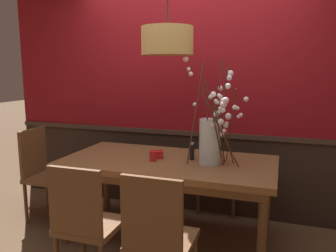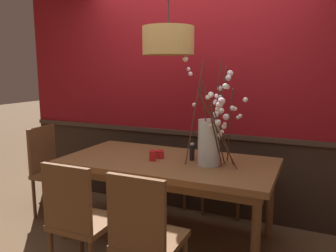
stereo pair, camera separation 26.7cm
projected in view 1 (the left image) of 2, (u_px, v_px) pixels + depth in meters
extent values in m
plane|color=brown|center=(168.00, 238.00, 3.19)|extent=(24.00, 24.00, 0.00)
cube|color=#2D2119|center=(189.00, 171.00, 3.83)|extent=(4.47, 0.12, 0.87)
cube|color=#3E2E24|center=(190.00, 132.00, 3.74)|extent=(4.47, 0.14, 0.05)
cube|color=maroon|center=(191.00, 48.00, 3.60)|extent=(4.47, 0.12, 1.89)
cube|color=brown|center=(168.00, 162.00, 3.06)|extent=(1.93, 0.97, 0.05)
cube|color=brown|center=(168.00, 169.00, 3.07)|extent=(1.82, 0.86, 0.08)
cylinder|color=brown|center=(63.00, 206.00, 3.04)|extent=(0.07, 0.07, 0.72)
cylinder|color=brown|center=(262.00, 237.00, 2.48)|extent=(0.07, 0.07, 0.72)
cylinder|color=brown|center=(106.00, 179.00, 3.78)|extent=(0.07, 0.07, 0.72)
cylinder|color=brown|center=(267.00, 198.00, 3.22)|extent=(0.07, 0.07, 0.72)
cube|color=brown|center=(162.00, 241.00, 2.25)|extent=(0.42, 0.43, 0.04)
cube|color=brown|center=(151.00, 216.00, 2.02)|extent=(0.40, 0.04, 0.49)
cube|color=brown|center=(219.00, 171.00, 3.76)|extent=(0.45, 0.42, 0.04)
cube|color=brown|center=(222.00, 146.00, 3.89)|extent=(0.43, 0.04, 0.46)
cylinder|color=brown|center=(234.00, 199.00, 3.58)|extent=(0.04, 0.04, 0.44)
cylinder|color=brown|center=(198.00, 195.00, 3.70)|extent=(0.04, 0.04, 0.44)
cylinder|color=brown|center=(237.00, 188.00, 3.91)|extent=(0.04, 0.04, 0.44)
cylinder|color=brown|center=(205.00, 185.00, 4.03)|extent=(0.04, 0.04, 0.44)
cube|color=brown|center=(91.00, 226.00, 2.45)|extent=(0.42, 0.41, 0.04)
cube|color=brown|center=(75.00, 202.00, 2.24)|extent=(0.40, 0.04, 0.47)
cylinder|color=brown|center=(84.00, 240.00, 2.71)|extent=(0.04, 0.04, 0.43)
cylinder|color=brown|center=(124.00, 248.00, 2.60)|extent=(0.04, 0.04, 0.43)
cube|color=brown|center=(169.00, 165.00, 3.97)|extent=(0.43, 0.41, 0.04)
cube|color=brown|center=(173.00, 143.00, 4.10)|extent=(0.40, 0.05, 0.42)
cylinder|color=brown|center=(180.00, 191.00, 3.80)|extent=(0.04, 0.04, 0.44)
cylinder|color=brown|center=(150.00, 188.00, 3.91)|extent=(0.04, 0.04, 0.44)
cylinder|color=brown|center=(187.00, 182.00, 4.12)|extent=(0.04, 0.04, 0.44)
cylinder|color=brown|center=(159.00, 179.00, 4.23)|extent=(0.04, 0.04, 0.44)
cube|color=brown|center=(50.00, 178.00, 3.53)|extent=(0.45, 0.44, 0.04)
cube|color=brown|center=(33.00, 152.00, 3.54)|extent=(0.06, 0.40, 0.50)
cylinder|color=brown|center=(76.00, 195.00, 3.70)|extent=(0.04, 0.04, 0.44)
cylinder|color=brown|center=(57.00, 207.00, 3.36)|extent=(0.04, 0.04, 0.44)
cylinder|color=brown|center=(47.00, 192.00, 3.79)|extent=(0.04, 0.04, 0.44)
cylinder|color=brown|center=(26.00, 204.00, 3.45)|extent=(0.04, 0.04, 0.44)
cylinder|color=silver|center=(210.00, 142.00, 2.89)|extent=(0.19, 0.19, 0.40)
cylinder|color=silver|center=(210.00, 158.00, 2.92)|extent=(0.17, 0.17, 0.09)
cylinder|color=#472D23|center=(223.00, 131.00, 2.80)|extent=(0.17, 0.24, 0.61)
sphere|color=white|center=(228.00, 116.00, 2.72)|extent=(0.05, 0.05, 0.05)
sphere|color=white|center=(238.00, 108.00, 2.69)|extent=(0.03, 0.03, 0.03)
sphere|color=white|center=(235.00, 107.00, 2.68)|extent=(0.04, 0.04, 0.04)
cylinder|color=#472D23|center=(220.00, 135.00, 2.80)|extent=(0.06, 0.29, 0.54)
sphere|color=white|center=(227.00, 123.00, 2.77)|extent=(0.03, 0.03, 0.03)
sphere|color=white|center=(222.00, 134.00, 2.77)|extent=(0.04, 0.04, 0.04)
sphere|color=white|center=(226.00, 126.00, 2.78)|extent=(0.04, 0.04, 0.04)
sphere|color=white|center=(224.00, 131.00, 2.76)|extent=(0.03, 0.03, 0.03)
cylinder|color=#472D23|center=(216.00, 112.00, 2.89)|extent=(0.12, 0.14, 0.90)
sphere|color=white|center=(220.00, 88.00, 2.83)|extent=(0.04, 0.04, 0.04)
sphere|color=white|center=(216.00, 101.00, 2.90)|extent=(0.04, 0.04, 0.04)
sphere|color=white|center=(221.00, 97.00, 2.87)|extent=(0.04, 0.04, 0.04)
sphere|color=white|center=(217.00, 114.00, 2.85)|extent=(0.05, 0.05, 0.05)
sphere|color=white|center=(216.00, 113.00, 2.93)|extent=(0.04, 0.04, 0.04)
sphere|color=white|center=(219.00, 113.00, 2.92)|extent=(0.04, 0.04, 0.04)
cylinder|color=#472D23|center=(221.00, 131.00, 2.72)|extent=(0.30, 0.18, 0.64)
sphere|color=white|center=(225.00, 101.00, 2.57)|extent=(0.05, 0.05, 0.05)
sphere|color=white|center=(225.00, 102.00, 2.58)|extent=(0.04, 0.04, 0.04)
sphere|color=white|center=(223.00, 105.00, 2.58)|extent=(0.05, 0.05, 0.05)
sphere|color=white|center=(221.00, 122.00, 2.70)|extent=(0.05, 0.05, 0.05)
sphere|color=white|center=(225.00, 105.00, 2.60)|extent=(0.03, 0.03, 0.03)
cylinder|color=#472D23|center=(215.00, 124.00, 2.76)|extent=(0.14, 0.20, 0.73)
sphere|color=white|center=(217.00, 102.00, 2.70)|extent=(0.03, 0.03, 0.03)
sphere|color=white|center=(219.00, 96.00, 2.67)|extent=(0.03, 0.03, 0.03)
sphere|color=white|center=(213.00, 125.00, 2.79)|extent=(0.05, 0.05, 0.05)
sphere|color=white|center=(228.00, 86.00, 2.62)|extent=(0.04, 0.04, 0.04)
sphere|color=white|center=(220.00, 109.00, 2.67)|extent=(0.03, 0.03, 0.03)
cylinder|color=#472D23|center=(195.00, 113.00, 2.89)|extent=(0.10, 0.19, 0.89)
sphere|color=white|center=(195.00, 104.00, 2.92)|extent=(0.04, 0.04, 0.04)
sphere|color=white|center=(189.00, 69.00, 2.90)|extent=(0.03, 0.03, 0.03)
sphere|color=white|center=(191.00, 74.00, 2.89)|extent=(0.04, 0.04, 0.04)
sphere|color=white|center=(186.00, 59.00, 2.88)|extent=(0.05, 0.05, 0.05)
cylinder|color=#472D23|center=(220.00, 116.00, 2.85)|extent=(0.14, 0.15, 0.84)
sphere|color=white|center=(228.00, 87.00, 2.84)|extent=(0.04, 0.04, 0.04)
sphere|color=white|center=(231.00, 73.00, 2.82)|extent=(0.05, 0.05, 0.05)
sphere|color=white|center=(229.00, 78.00, 2.79)|extent=(0.05, 0.05, 0.05)
sphere|color=white|center=(223.00, 110.00, 2.80)|extent=(0.05, 0.05, 0.05)
sphere|color=white|center=(223.00, 101.00, 2.81)|extent=(0.06, 0.06, 0.06)
cylinder|color=#472D23|center=(231.00, 127.00, 2.84)|extent=(0.12, 0.34, 0.67)
sphere|color=white|center=(238.00, 117.00, 2.84)|extent=(0.03, 0.03, 0.03)
sphere|color=white|center=(246.00, 99.00, 2.79)|extent=(0.04, 0.04, 0.04)
sphere|color=white|center=(241.00, 115.00, 2.81)|extent=(0.03, 0.03, 0.03)
cylinder|color=#472D23|center=(209.00, 126.00, 2.79)|extent=(0.12, 0.10, 0.70)
sphere|color=white|center=(213.00, 94.00, 2.70)|extent=(0.05, 0.05, 0.05)
sphere|color=white|center=(213.00, 95.00, 2.66)|extent=(0.04, 0.04, 0.04)
sphere|color=white|center=(210.00, 97.00, 2.67)|extent=(0.04, 0.04, 0.04)
cylinder|color=red|center=(159.00, 154.00, 3.10)|extent=(0.08, 0.08, 0.07)
torus|color=red|center=(159.00, 151.00, 3.10)|extent=(0.08, 0.08, 0.01)
cylinder|color=silver|center=(159.00, 156.00, 3.10)|extent=(0.05, 0.05, 0.04)
cylinder|color=red|center=(153.00, 156.00, 3.00)|extent=(0.06, 0.06, 0.10)
torus|color=red|center=(153.00, 151.00, 3.00)|extent=(0.07, 0.07, 0.01)
cylinder|color=silver|center=(153.00, 157.00, 3.01)|extent=(0.04, 0.04, 0.05)
cylinder|color=black|center=(192.00, 152.00, 3.05)|extent=(0.05, 0.05, 0.14)
cylinder|color=beige|center=(192.00, 144.00, 3.04)|extent=(0.03, 0.03, 0.02)
cylinder|color=tan|center=(167.00, 41.00, 2.96)|extent=(0.46, 0.46, 0.25)
sphere|color=#F9EAB7|center=(167.00, 45.00, 2.97)|extent=(0.14, 0.14, 0.14)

